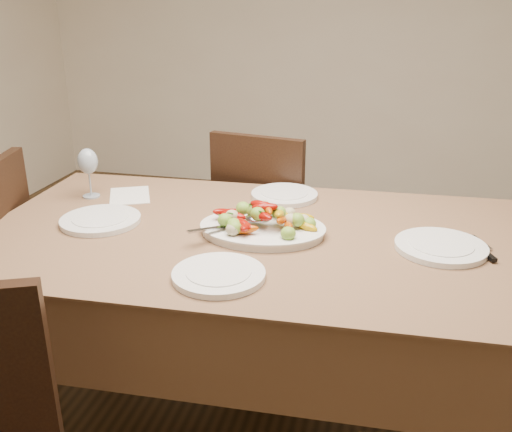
{
  "coord_description": "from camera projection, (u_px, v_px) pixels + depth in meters",
  "views": [
    {
      "loc": [
        0.26,
        -1.49,
        1.5
      ],
      "look_at": [
        -0.14,
        0.2,
        0.82
      ],
      "focal_mm": 40.0,
      "sensor_mm": 36.0,
      "label": 1
    }
  ],
  "objects": [
    {
      "name": "wall_back",
      "position": [
        364.0,
        9.0,
        4.16
      ],
      "size": [
        5.0,
        0.02,
        2.8
      ],
      "primitive_type": "cube",
      "color": "#EEE0C4",
      "rests_on": "ground"
    },
    {
      "name": "dining_table",
      "position": [
        256.0,
        332.0,
        2.02
      ],
      "size": [
        1.88,
        1.11,
        0.76
      ],
      "primitive_type": "cube",
      "rotation": [
        0.0,
        0.0,
        0.04
      ],
      "color": "brown",
      "rests_on": "ground"
    },
    {
      "name": "chair_far",
      "position": [
        272.0,
        226.0,
        2.69
      ],
      "size": [
        0.49,
        0.49,
        0.95
      ],
      "primitive_type": null,
      "rotation": [
        0.0,
        0.0,
        2.96
      ],
      "color": "black",
      "rests_on": "ground"
    },
    {
      "name": "serving_platter",
      "position": [
        262.0,
        230.0,
        1.88
      ],
      "size": [
        0.41,
        0.31,
        0.02
      ],
      "primitive_type": "ellipsoid",
      "rotation": [
        0.0,
        0.0,
        0.04
      ],
      "color": "white",
      "rests_on": "dining_table"
    },
    {
      "name": "roasted_vegetables",
      "position": [
        262.0,
        214.0,
        1.86
      ],
      "size": [
        0.34,
        0.24,
        0.09
      ],
      "primitive_type": null,
      "rotation": [
        0.0,
        0.0,
        0.04
      ],
      "color": "#810A04",
      "rests_on": "serving_platter"
    },
    {
      "name": "serving_spoon",
      "position": [
        241.0,
        223.0,
        1.84
      ],
      "size": [
        0.25,
        0.23,
        0.03
      ],
      "primitive_type": null,
      "rotation": [
        0.0,
        0.0,
        -0.73
      ],
      "color": "#9EA0A8",
      "rests_on": "serving_platter"
    },
    {
      "name": "plate_left",
      "position": [
        101.0,
        220.0,
        1.97
      ],
      "size": [
        0.27,
        0.27,
        0.02
      ],
      "primitive_type": "cylinder",
      "color": "white",
      "rests_on": "dining_table"
    },
    {
      "name": "plate_right",
      "position": [
        441.0,
        247.0,
        1.76
      ],
      "size": [
        0.28,
        0.28,
        0.02
      ],
      "primitive_type": "cylinder",
      "color": "white",
      "rests_on": "dining_table"
    },
    {
      "name": "plate_far",
      "position": [
        284.0,
        195.0,
        2.22
      ],
      "size": [
        0.26,
        0.26,
        0.02
      ],
      "primitive_type": "cylinder",
      "color": "white",
      "rests_on": "dining_table"
    },
    {
      "name": "plate_near",
      "position": [
        219.0,
        275.0,
        1.59
      ],
      "size": [
        0.26,
        0.26,
        0.02
      ],
      "primitive_type": "cylinder",
      "color": "white",
      "rests_on": "dining_table"
    },
    {
      "name": "wine_glass",
      "position": [
        89.0,
        172.0,
        2.19
      ],
      "size": [
        0.08,
        0.08,
        0.2
      ],
      "primitive_type": null,
      "color": "#8C99A5",
      "rests_on": "dining_table"
    },
    {
      "name": "menu_card",
      "position": [
        130.0,
        196.0,
        2.24
      ],
      "size": [
        0.23,
        0.25,
        0.0
      ],
      "primitive_type": "cube",
      "rotation": [
        0.0,
        0.0,
        0.44
      ],
      "color": "silver",
      "rests_on": "dining_table"
    },
    {
      "name": "table_knife",
      "position": [
        484.0,
        250.0,
        1.75
      ],
      "size": [
        0.09,
        0.19,
        0.01
      ],
      "primitive_type": null,
      "rotation": [
        0.0,
        0.0,
        0.4
      ],
      "color": "#9EA0A8",
      "rests_on": "dining_table"
    }
  ]
}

